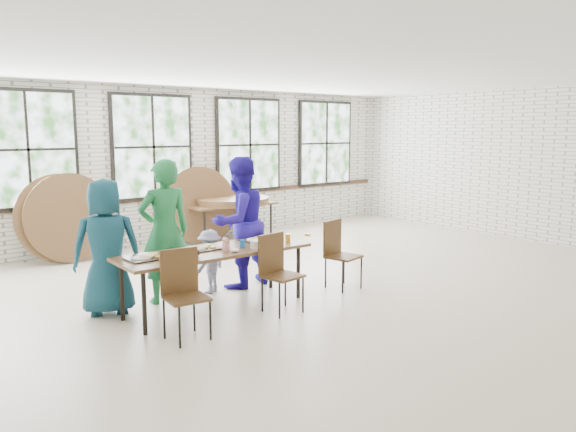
# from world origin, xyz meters

# --- Properties ---
(room) EXTENTS (12.00, 12.00, 12.00)m
(room) POSITION_xyz_m (0.00, 4.44, 1.83)
(room) COLOR beige
(room) RESTS_ON ground
(dining_table) EXTENTS (2.42, 0.85, 0.74)m
(dining_table) POSITION_xyz_m (-1.15, 0.40, 0.69)
(dining_table) COLOR brown
(dining_table) RESTS_ON ground
(chair_near_left) EXTENTS (0.46, 0.45, 0.95)m
(chair_near_left) POSITION_xyz_m (-1.92, -0.21, 0.56)
(chair_near_left) COLOR #4D3219
(chair_near_left) RESTS_ON ground
(chair_near_right) EXTENTS (0.47, 0.46, 0.95)m
(chair_near_right) POSITION_xyz_m (-0.61, -0.14, 0.56)
(chair_near_right) COLOR #4D3219
(chair_near_right) RESTS_ON ground
(chair_spare) EXTENTS (0.50, 0.49, 0.95)m
(chair_spare) POSITION_xyz_m (0.69, 0.14, 0.56)
(chair_spare) COLOR #4D3219
(chair_spare) RESTS_ON ground
(adult_teal) EXTENTS (0.94, 0.78, 1.64)m
(adult_teal) POSITION_xyz_m (-2.25, 1.05, 0.82)
(adult_teal) COLOR navy
(adult_teal) RESTS_ON ground
(adult_green) EXTENTS (0.72, 0.52, 1.84)m
(adult_green) POSITION_xyz_m (-1.49, 1.05, 0.92)
(adult_green) COLOR #1E713A
(adult_green) RESTS_ON ground
(toddler) EXTENTS (0.64, 0.52, 0.87)m
(toddler) POSITION_xyz_m (-0.84, 1.05, 0.43)
(toddler) COLOR #171748
(toddler) RESTS_ON ground
(adult_blue) EXTENTS (0.97, 0.81, 1.83)m
(adult_blue) POSITION_xyz_m (-0.35, 1.05, 0.92)
(adult_blue) COLOR #25169E
(adult_blue) RESTS_ON ground
(storage_table) EXTENTS (1.81, 0.77, 0.74)m
(storage_table) POSITION_xyz_m (1.40, 3.93, 0.69)
(storage_table) COLOR brown
(storage_table) RESTS_ON ground
(tabletop_clutter) EXTENTS (2.12, 0.63, 0.11)m
(tabletop_clutter) POSITION_xyz_m (-1.08, 0.37, 0.77)
(tabletop_clutter) COLOR black
(tabletop_clutter) RESTS_ON dining_table
(round_tops_stacked) EXTENTS (1.50, 1.50, 0.13)m
(round_tops_stacked) POSITION_xyz_m (1.40, 3.93, 0.80)
(round_tops_stacked) COLOR brown
(round_tops_stacked) RESTS_ON storage_table
(round_tops_leaning) EXTENTS (4.22, 0.43, 1.49)m
(round_tops_leaning) POSITION_xyz_m (-0.46, 4.11, 0.73)
(round_tops_leaning) COLOR brown
(round_tops_leaning) RESTS_ON ground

